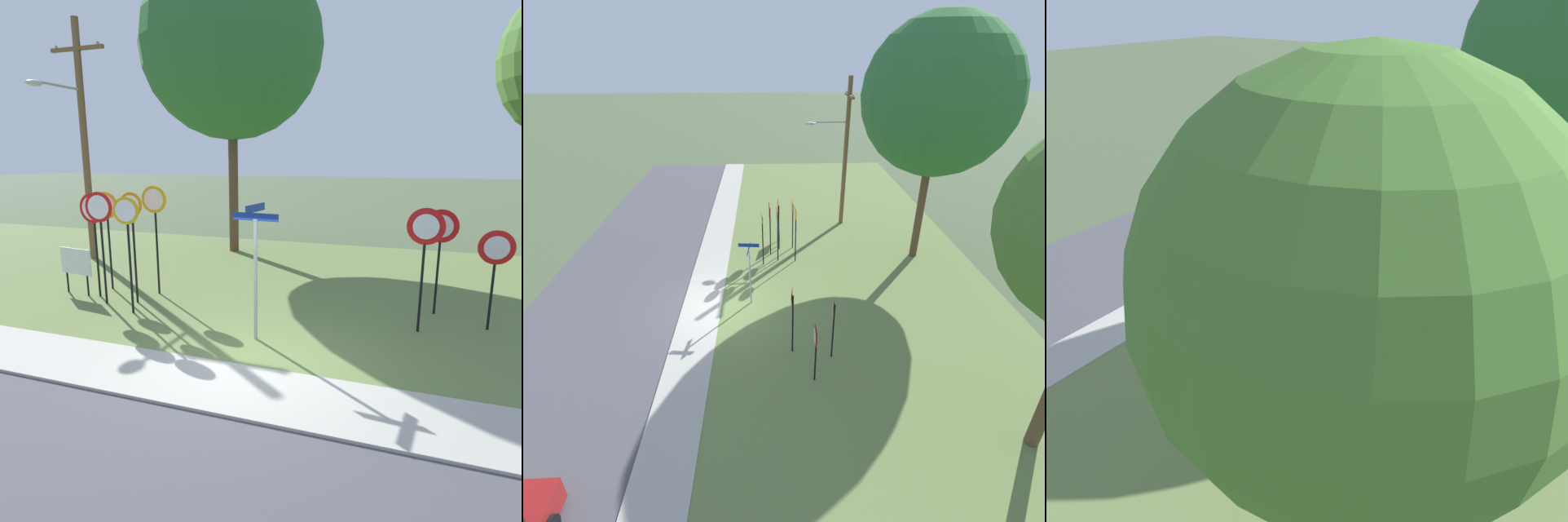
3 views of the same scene
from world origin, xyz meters
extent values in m
plane|color=#4C5B3D|center=(0.00, 0.00, 0.00)|extent=(160.00, 160.00, 0.00)
cube|color=#4C4C51|center=(0.00, -4.80, 0.01)|extent=(44.00, 6.40, 0.01)
cube|color=#ADAA9E|center=(0.00, -0.80, 0.03)|extent=(44.00, 1.60, 0.06)
cube|color=olive|center=(0.00, 6.00, 0.02)|extent=(44.00, 12.00, 0.04)
cylinder|color=black|center=(-3.83, 3.31, 1.33)|extent=(0.06, 0.06, 2.59)
cylinder|color=gold|center=(-3.83, 3.27, 2.58)|extent=(0.70, 0.07, 0.70)
cylinder|color=white|center=(-3.83, 3.25, 2.58)|extent=(0.55, 0.04, 0.55)
cylinder|color=black|center=(-3.93, 2.45, 1.30)|extent=(0.06, 0.06, 2.52)
cylinder|color=orange|center=(-3.93, 2.41, 2.52)|extent=(0.61, 0.04, 0.61)
cylinder|color=white|center=(-3.93, 2.40, 2.52)|extent=(0.47, 0.02, 0.47)
cylinder|color=black|center=(-5.16, 2.55, 1.24)|extent=(0.06, 0.06, 2.40)
cylinder|color=red|center=(-5.16, 2.51, 2.38)|extent=(0.76, 0.03, 0.76)
cylinder|color=white|center=(-5.16, 2.49, 2.38)|extent=(0.60, 0.01, 0.60)
cylinder|color=black|center=(-4.60, 2.10, 1.29)|extent=(0.06, 0.06, 2.49)
cylinder|color=red|center=(-4.60, 2.06, 2.48)|extent=(0.73, 0.07, 0.73)
cylinder|color=white|center=(-4.60, 2.04, 2.48)|extent=(0.57, 0.04, 0.57)
cylinder|color=black|center=(-5.31, 3.26, 1.24)|extent=(0.06, 0.06, 2.40)
cylinder|color=gold|center=(-5.31, 3.22, 2.38)|extent=(0.73, 0.04, 0.73)
cylinder|color=white|center=(-5.31, 3.21, 2.38)|extent=(0.57, 0.02, 0.57)
cylinder|color=black|center=(-3.56, 1.73, 1.28)|extent=(0.06, 0.06, 2.48)
cylinder|color=gold|center=(-3.56, 1.69, 2.47)|extent=(0.63, 0.11, 0.63)
cylinder|color=white|center=(-3.56, 1.67, 2.47)|extent=(0.49, 0.08, 0.49)
cylinder|color=black|center=(4.23, 3.38, 0.97)|extent=(0.06, 0.06, 1.87)
cone|color=red|center=(4.23, 3.34, 1.83)|extent=(0.72, 0.04, 0.72)
cone|color=silver|center=(4.23, 3.32, 1.83)|extent=(0.49, 0.02, 0.49)
cylinder|color=black|center=(3.16, 4.08, 1.12)|extent=(0.06, 0.06, 2.16)
cone|color=red|center=(3.16, 4.04, 2.13)|extent=(0.76, 0.16, 0.76)
cone|color=silver|center=(3.16, 4.02, 2.13)|extent=(0.51, 0.10, 0.52)
cylinder|color=black|center=(2.83, 2.75, 1.20)|extent=(0.06, 0.06, 2.32)
cone|color=red|center=(2.83, 2.71, 2.29)|extent=(0.75, 0.10, 0.75)
cone|color=white|center=(2.83, 2.69, 2.29)|extent=(0.51, 0.07, 0.51)
cylinder|color=#9EA0A8|center=(-0.27, 1.22, 1.25)|extent=(0.07, 0.07, 2.41)
cylinder|color=#9EA0A8|center=(-0.27, 1.22, 2.47)|extent=(0.09, 0.09, 0.03)
cube|color=navy|center=(-0.27, 1.22, 2.53)|extent=(0.96, 0.11, 0.15)
cube|color=navy|center=(-0.27, 1.22, 2.70)|extent=(0.10, 0.81, 0.15)
cylinder|color=brown|center=(-8.49, 6.37, 4.08)|extent=(0.24, 0.24, 8.09)
cube|color=brown|center=(-8.49, 6.37, 7.16)|extent=(2.10, 0.12, 0.12)
cylinder|color=gray|center=(-9.34, 6.37, 7.26)|extent=(0.09, 0.09, 0.10)
cylinder|color=gray|center=(-7.64, 6.37, 7.26)|extent=(0.09, 0.09, 0.10)
cylinder|color=#9EA0A8|center=(-8.49, 5.38, 5.86)|extent=(0.08, 1.98, 0.08)
ellipsoid|color=#B7B7BC|center=(-8.49, 4.39, 5.80)|extent=(0.40, 0.56, 0.18)
cylinder|color=black|center=(-6.25, 2.60, 0.32)|extent=(0.05, 0.05, 0.55)
cylinder|color=black|center=(-5.49, 2.49, 0.32)|extent=(0.05, 0.05, 0.55)
cube|color=white|center=(-5.87, 2.54, 0.94)|extent=(1.09, 0.19, 0.70)
cylinder|color=brown|center=(-4.18, 9.34, 2.97)|extent=(0.36, 0.36, 5.87)
cylinder|color=brown|center=(6.79, 9.01, 2.63)|extent=(0.36, 0.36, 5.18)
sphere|color=#47752D|center=(6.79, 9.01, 6.40)|extent=(4.74, 4.74, 4.74)
camera|label=1|loc=(2.77, -6.96, 3.65)|focal=31.52mm
camera|label=2|loc=(13.79, 1.97, 9.62)|focal=27.82mm
camera|label=3|loc=(10.68, 11.05, 9.09)|focal=33.82mm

